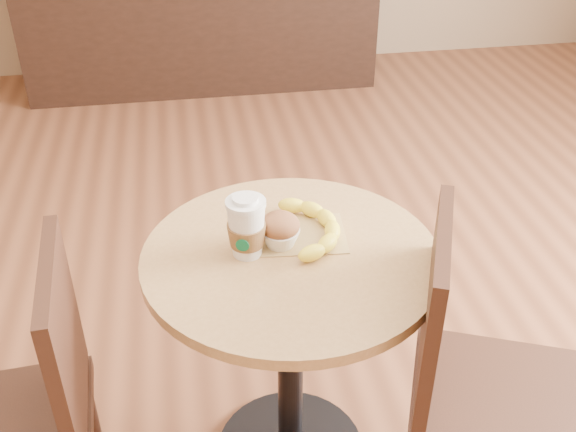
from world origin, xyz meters
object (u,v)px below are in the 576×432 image
object	(u,v)px
chair_left	(27,417)
chair_right	(473,383)
coffee_cup	(247,229)
muffin	(280,230)
banana	(315,227)
cafe_table	(291,317)

from	to	relation	value
chair_left	chair_right	xyz separation A→B (m)	(1.03, -0.08, 0.01)
coffee_cup	muffin	xyz separation A→B (m)	(0.08, 0.02, -0.03)
coffee_cup	banana	bearing A→B (deg)	36.02
chair_left	banana	size ratio (longest dim) A/B	3.11
chair_left	chair_right	world-z (taller)	chair_right
coffee_cup	cafe_table	bearing A→B (deg)	11.44
chair_left	banana	xyz separation A→B (m)	(0.71, 0.25, 0.27)
chair_left	muffin	bearing A→B (deg)	105.54
cafe_table	coffee_cup	size ratio (longest dim) A/B	4.71
banana	muffin	bearing A→B (deg)	-157.60
banana	chair_right	bearing A→B (deg)	-43.38
chair_right	coffee_cup	bearing A→B (deg)	83.45
chair_left	coffee_cup	bearing A→B (deg)	106.55
chair_left	banana	distance (m)	0.80
chair_left	coffee_cup	world-z (taller)	same
cafe_table	chair_right	xyz separation A→B (m)	(0.40, -0.26, -0.03)
cafe_table	banana	size ratio (longest dim) A/B	2.57
coffee_cup	banana	distance (m)	0.19
chair_right	coffee_cup	xyz separation A→B (m)	(-0.50, 0.28, 0.31)
chair_right	coffee_cup	distance (m)	0.65
cafe_table	muffin	xyz separation A→B (m)	(-0.02, 0.03, 0.25)
chair_right	cafe_table	bearing A→B (deg)	78.87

